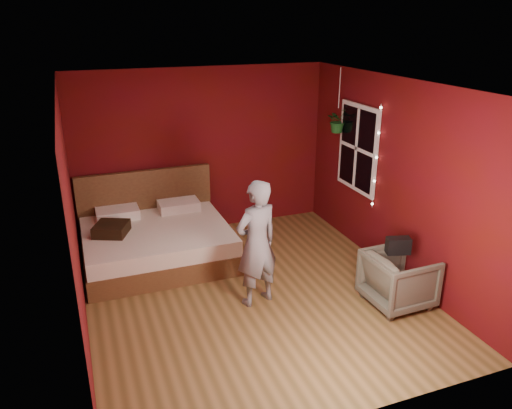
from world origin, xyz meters
name	(u,v)px	position (x,y,z in m)	size (l,w,h in m)	color
floor	(252,294)	(0.00, 0.00, 0.00)	(4.50, 4.50, 0.00)	olive
room_walls	(252,167)	(0.00, 0.00, 1.68)	(4.04, 4.54, 2.62)	#550914
window	(358,148)	(1.97, 0.90, 1.50)	(0.05, 0.97, 1.27)	white
fairy_lights	(376,157)	(1.94, 0.38, 1.50)	(0.04, 0.04, 1.45)	silver
bed	(156,239)	(-0.95, 1.43, 0.29)	(2.03, 1.73, 1.12)	brown
person	(257,244)	(-0.01, -0.19, 0.79)	(0.57, 0.38, 1.57)	gray
armchair	(398,279)	(1.57, -0.83, 0.34)	(0.72, 0.74, 0.67)	#5B5648
handbag	(398,246)	(1.54, -0.80, 0.77)	(0.28, 0.14, 0.20)	black
throw_pillow	(111,229)	(-1.55, 1.35, 0.58)	(0.42, 0.42, 0.15)	black
hanging_plant	(338,120)	(1.88, 1.37, 1.83)	(0.39, 0.36, 0.96)	silver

